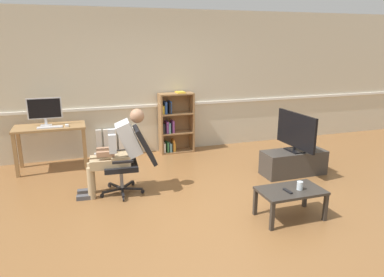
% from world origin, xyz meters
% --- Properties ---
extents(ground_plane, '(18.00, 18.00, 0.00)m').
position_xyz_m(ground_plane, '(0.00, 0.00, 0.00)').
color(ground_plane, brown).
extents(back_wall, '(12.00, 0.13, 2.70)m').
position_xyz_m(back_wall, '(0.00, 2.65, 1.35)').
color(back_wall, beige).
rests_on(back_wall, ground_plane).
extents(computer_desk, '(1.14, 0.56, 0.76)m').
position_xyz_m(computer_desk, '(-1.93, 2.15, 0.63)').
color(computer_desk, '#9E7547').
rests_on(computer_desk, ground_plane).
extents(imac_monitor, '(0.55, 0.14, 0.46)m').
position_xyz_m(imac_monitor, '(-1.98, 2.23, 1.03)').
color(imac_monitor, silver).
rests_on(imac_monitor, computer_desk).
extents(keyboard, '(0.39, 0.12, 0.02)m').
position_xyz_m(keyboard, '(-1.91, 2.01, 0.77)').
color(keyboard, silver).
rests_on(keyboard, computer_desk).
extents(computer_mouse, '(0.06, 0.10, 0.03)m').
position_xyz_m(computer_mouse, '(-1.65, 2.03, 0.77)').
color(computer_mouse, white).
rests_on(computer_mouse, computer_desk).
extents(bookshelf, '(0.66, 0.29, 1.19)m').
position_xyz_m(bookshelf, '(0.31, 2.44, 0.57)').
color(bookshelf, olive).
rests_on(bookshelf, ground_plane).
extents(radiator, '(0.78, 0.08, 0.53)m').
position_xyz_m(radiator, '(-0.78, 2.54, 0.27)').
color(radiator, white).
rests_on(radiator, ground_plane).
extents(office_chair, '(0.84, 0.62, 0.96)m').
position_xyz_m(office_chair, '(-0.78, 0.76, 0.52)').
color(office_chair, black).
rests_on(office_chair, ground_plane).
extents(person_seated, '(0.99, 0.41, 1.22)m').
position_xyz_m(person_seated, '(-0.97, 0.77, 0.65)').
color(person_seated, tan).
rests_on(person_seated, ground_plane).
extents(tv_stand, '(1.05, 0.42, 0.40)m').
position_xyz_m(tv_stand, '(1.84, 0.64, 0.20)').
color(tv_stand, '#3D3833').
rests_on(tv_stand, ground_plane).
extents(tv_screen, '(0.21, 0.94, 0.63)m').
position_xyz_m(tv_screen, '(1.84, 0.64, 0.73)').
color(tv_screen, black).
rests_on(tv_screen, tv_stand).
extents(coffee_table, '(0.79, 0.47, 0.38)m').
position_xyz_m(coffee_table, '(0.93, -0.64, 0.33)').
color(coffee_table, '#332D28').
rests_on(coffee_table, ground_plane).
extents(drinking_glass, '(0.07, 0.07, 0.10)m').
position_xyz_m(drinking_glass, '(1.03, -0.67, 0.43)').
color(drinking_glass, silver).
rests_on(drinking_glass, coffee_table).
extents(spare_remote, '(0.05, 0.15, 0.02)m').
position_xyz_m(spare_remote, '(0.86, -0.68, 0.38)').
color(spare_remote, black).
rests_on(spare_remote, coffee_table).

